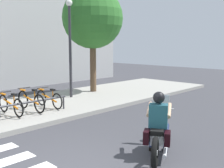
% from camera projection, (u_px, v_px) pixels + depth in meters
% --- Properties ---
extents(motorcycle, '(1.99, 1.20, 1.23)m').
position_uv_depth(motorcycle, '(159.00, 133.00, 6.09)').
color(motorcycle, black).
rests_on(motorcycle, ground).
extents(rider, '(0.77, 0.72, 1.44)m').
position_uv_depth(rider, '(159.00, 118.00, 5.96)').
color(rider, '#1E4C59').
rests_on(rider, ground).
extents(bicycle_4, '(0.48, 1.61, 0.74)m').
position_uv_depth(bicycle_4, '(11.00, 105.00, 8.85)').
color(bicycle_4, black).
rests_on(bicycle_4, sidewalk).
extents(bicycle_5, '(0.48, 1.70, 0.79)m').
position_uv_depth(bicycle_5, '(31.00, 101.00, 9.37)').
color(bicycle_5, black).
rests_on(bicycle_5, sidewalk).
extents(bicycle_6, '(0.48, 1.58, 0.72)m').
position_uv_depth(bicycle_6, '(49.00, 99.00, 9.90)').
color(bicycle_6, black).
rests_on(bicycle_6, sidewalk).
extents(street_lamp, '(0.28, 0.28, 4.34)m').
position_uv_depth(street_lamp, '(70.00, 41.00, 11.56)').
color(street_lamp, '#2D2D33').
rests_on(street_lamp, ground).
extents(tree_near_rack, '(2.92, 2.92, 5.18)m').
position_uv_depth(tree_near_rack, '(93.00, 19.00, 12.88)').
color(tree_near_rack, brown).
rests_on(tree_near_rack, ground).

